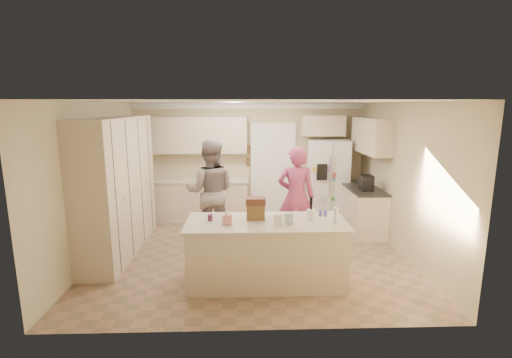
{
  "coord_description": "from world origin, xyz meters",
  "views": [
    {
      "loc": [
        -0.11,
        -6.14,
        2.54
      ],
      "look_at": [
        0.1,
        0.35,
        1.25
      ],
      "focal_mm": 26.0,
      "sensor_mm": 36.0,
      "label": 1
    }
  ],
  "objects_px": {
    "coffee_maker": "(366,183)",
    "dollhouse_body": "(256,212)",
    "teen_boy": "(210,192)",
    "tissue_box": "(227,219)",
    "teen_girl": "(296,197)",
    "refrigerator": "(328,180)",
    "utensil_crock": "(311,215)",
    "island_base": "(266,253)"
  },
  "relations": [
    {
      "from": "teen_girl",
      "to": "dollhouse_body",
      "type": "bearing_deg",
      "value": 68.07
    },
    {
      "from": "coffee_maker",
      "to": "tissue_box",
      "type": "height_order",
      "value": "coffee_maker"
    },
    {
      "from": "coffee_maker",
      "to": "dollhouse_body",
      "type": "bearing_deg",
      "value": -140.71
    },
    {
      "from": "island_base",
      "to": "teen_boy",
      "type": "height_order",
      "value": "teen_boy"
    },
    {
      "from": "teen_boy",
      "to": "dollhouse_body",
      "type": "bearing_deg",
      "value": 118.19
    },
    {
      "from": "refrigerator",
      "to": "tissue_box",
      "type": "bearing_deg",
      "value": -114.65
    },
    {
      "from": "refrigerator",
      "to": "tissue_box",
      "type": "distance_m",
      "value": 3.78
    },
    {
      "from": "refrigerator",
      "to": "dollhouse_body",
      "type": "xyz_separation_m",
      "value": [
        -1.71,
        -2.93,
        0.14
      ]
    },
    {
      "from": "coffee_maker",
      "to": "island_base",
      "type": "bearing_deg",
      "value": -137.17
    },
    {
      "from": "utensil_crock",
      "to": "teen_girl",
      "type": "height_order",
      "value": "teen_girl"
    },
    {
      "from": "teen_boy",
      "to": "teen_girl",
      "type": "relative_size",
      "value": 1.05
    },
    {
      "from": "utensil_crock",
      "to": "coffee_maker",
      "type": "bearing_deg",
      "value": 52.88
    },
    {
      "from": "tissue_box",
      "to": "refrigerator",
      "type": "bearing_deg",
      "value": 55.99
    },
    {
      "from": "utensil_crock",
      "to": "dollhouse_body",
      "type": "distance_m",
      "value": 0.8
    },
    {
      "from": "refrigerator",
      "to": "dollhouse_body",
      "type": "distance_m",
      "value": 3.4
    },
    {
      "from": "coffee_maker",
      "to": "teen_boy",
      "type": "bearing_deg",
      "value": -175.91
    },
    {
      "from": "teen_boy",
      "to": "teen_girl",
      "type": "height_order",
      "value": "teen_boy"
    },
    {
      "from": "tissue_box",
      "to": "teen_girl",
      "type": "xyz_separation_m",
      "value": [
        1.17,
        1.51,
        -0.07
      ]
    },
    {
      "from": "teen_boy",
      "to": "coffee_maker",
      "type": "bearing_deg",
      "value": -174.2
    },
    {
      "from": "island_base",
      "to": "tissue_box",
      "type": "distance_m",
      "value": 0.79
    },
    {
      "from": "refrigerator",
      "to": "teen_boy",
      "type": "height_order",
      "value": "teen_boy"
    },
    {
      "from": "refrigerator",
      "to": "coffee_maker",
      "type": "distance_m",
      "value": 1.24
    },
    {
      "from": "dollhouse_body",
      "to": "utensil_crock",
      "type": "bearing_deg",
      "value": -3.58
    },
    {
      "from": "island_base",
      "to": "dollhouse_body",
      "type": "relative_size",
      "value": 8.46
    },
    {
      "from": "teen_girl",
      "to": "island_base",
      "type": "bearing_deg",
      "value": 74.79
    },
    {
      "from": "island_base",
      "to": "teen_boy",
      "type": "relative_size",
      "value": 1.13
    },
    {
      "from": "coffee_maker",
      "to": "dollhouse_body",
      "type": "xyz_separation_m",
      "value": [
        -2.2,
        -1.8,
        -0.03
      ]
    },
    {
      "from": "refrigerator",
      "to": "teen_girl",
      "type": "bearing_deg",
      "value": -110.77
    },
    {
      "from": "utensil_crock",
      "to": "dollhouse_body",
      "type": "xyz_separation_m",
      "value": [
        -0.8,
        0.05,
        0.04
      ]
    },
    {
      "from": "coffee_maker",
      "to": "dollhouse_body",
      "type": "height_order",
      "value": "coffee_maker"
    },
    {
      "from": "refrigerator",
      "to": "tissue_box",
      "type": "relative_size",
      "value": 12.86
    },
    {
      "from": "refrigerator",
      "to": "teen_girl",
      "type": "xyz_separation_m",
      "value": [
        -0.94,
        -1.62,
        0.02
      ]
    },
    {
      "from": "refrigerator",
      "to": "teen_girl",
      "type": "height_order",
      "value": "teen_girl"
    },
    {
      "from": "island_base",
      "to": "teen_girl",
      "type": "relative_size",
      "value": 1.19
    },
    {
      "from": "tissue_box",
      "to": "teen_girl",
      "type": "distance_m",
      "value": 1.91
    },
    {
      "from": "refrigerator",
      "to": "teen_boy",
      "type": "xyz_separation_m",
      "value": [
        -2.5,
        -1.35,
        0.07
      ]
    },
    {
      "from": "refrigerator",
      "to": "teen_boy",
      "type": "relative_size",
      "value": 0.93
    },
    {
      "from": "coffee_maker",
      "to": "teen_boy",
      "type": "height_order",
      "value": "teen_boy"
    },
    {
      "from": "dollhouse_body",
      "to": "teen_girl",
      "type": "height_order",
      "value": "teen_girl"
    },
    {
      "from": "tissue_box",
      "to": "teen_girl",
      "type": "relative_size",
      "value": 0.08
    },
    {
      "from": "teen_boy",
      "to": "island_base",
      "type": "bearing_deg",
      "value": 120.85
    },
    {
      "from": "refrigerator",
      "to": "island_base",
      "type": "bearing_deg",
      "value": -107.92
    }
  ]
}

